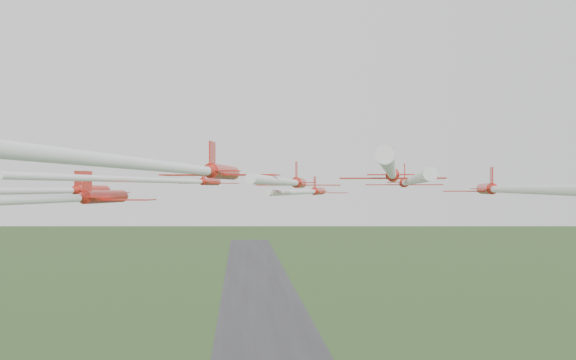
{
  "coord_description": "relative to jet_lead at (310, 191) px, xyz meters",
  "views": [
    {
      "loc": [
        -10.16,
        -88.66,
        53.03
      ],
      "look_at": [
        -4.42,
        -3.35,
        53.98
      ],
      "focal_mm": 45.0,
      "sensor_mm": 36.0,
      "label": 1
    }
  ],
  "objects": [
    {
      "name": "jet_row3_right",
      "position": [
        12.79,
        -42.59,
        0.38
      ],
      "size": [
        18.11,
        67.84,
        2.79
      ],
      "rotation": [
        0.0,
        0.0,
        -0.21
      ],
      "color": "red"
    },
    {
      "name": "jet_row2_left",
      "position": [
        -16.96,
        -18.54,
        1.3
      ],
      "size": [
        15.37,
        54.96,
        2.34
      ],
      "rotation": [
        0.0,
        0.0,
        -0.22
      ],
      "color": "red"
    },
    {
      "name": "jet_row4_left",
      "position": [
        -24.18,
        -43.35,
        -0.33
      ],
      "size": [
        13.27,
        48.65,
        2.86
      ],
      "rotation": [
        0.0,
        0.0,
        -0.19
      ],
      "color": "red"
    },
    {
      "name": "jet_trail_solo",
      "position": [
        -13.56,
        -63.47,
        1.59
      ],
      "size": [
        13.31,
        55.48,
        2.44
      ],
      "rotation": [
        0.0,
        0.0,
        -0.18
      ],
      "color": "red"
    },
    {
      "name": "jet_row3_left",
      "position": [
        -29.69,
        -35.88,
        0.23
      ],
      "size": [
        15.89,
        64.79,
        2.61
      ],
      "rotation": [
        0.0,
        0.0,
        -0.19
      ],
      "color": "red"
    },
    {
      "name": "jet_lead",
      "position": [
        0.0,
        0.0,
        0.0
      ],
      "size": [
        14.04,
        43.49,
        2.74
      ],
      "rotation": [
        0.0,
        0.0,
        -0.24
      ],
      "color": "red"
    },
    {
      "name": "jet_row2_right",
      "position": [
        6.88,
        -29.36,
        1.11
      ],
      "size": [
        16.72,
        62.62,
        2.77
      ],
      "rotation": [
        0.0,
        0.0,
        -0.21
      ],
      "color": "red"
    },
    {
      "name": "runway",
      "position": [
        0.32,
        188.27,
        -52.52
      ],
      "size": [
        38.0,
        900.0,
        0.04
      ],
      "primitive_type": "cube",
      "color": "#313134",
      "rests_on": "ground"
    },
    {
      "name": "jet_row4_right",
      "position": [
        1.83,
        -45.79,
        1.6
      ],
      "size": [
        14.1,
        47.68,
        2.81
      ],
      "rotation": [
        0.0,
        0.0,
        -0.22
      ],
      "color": "red"
    },
    {
      "name": "jet_row3_mid",
      "position": [
        -4.91,
        -33.41,
        1.01
      ],
      "size": [
        10.39,
        43.55,
        2.63
      ],
      "rotation": [
        0.0,
        0.0,
        -0.15
      ],
      "color": "red"
    }
  ]
}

